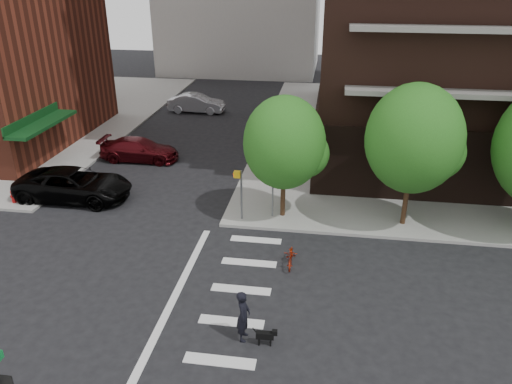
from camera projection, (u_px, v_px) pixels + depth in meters
ground at (153, 314)px, 18.59m from camera, size 120.00×120.00×0.00m
crosswalk at (210, 320)px, 18.29m from camera, size 3.85×13.00×0.01m
tree_a at (284, 143)px, 24.00m from camera, size 4.00×4.00×5.90m
tree_b at (414, 139)px, 22.98m from camera, size 4.50×4.50×6.65m
pedestrian_signal at (248, 187)px, 24.62m from camera, size 2.18×0.67×2.60m
fire_hydrant at (13, 196)px, 26.80m from camera, size 0.24×0.24×0.73m
parked_car_black at (74, 185)px, 27.35m from camera, size 2.91×6.25×1.73m
parked_car_maroon at (139, 150)px, 32.88m from camera, size 2.13×5.17×1.50m
parked_car_silver at (197, 103)px, 43.59m from camera, size 1.76×4.91×1.61m
scooter at (291, 256)px, 21.48m from camera, size 0.59×1.62×0.85m
dog_walker at (243, 316)px, 17.00m from camera, size 0.71×0.47×1.92m
dog at (266, 335)px, 16.95m from camera, size 0.74×0.23×0.62m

